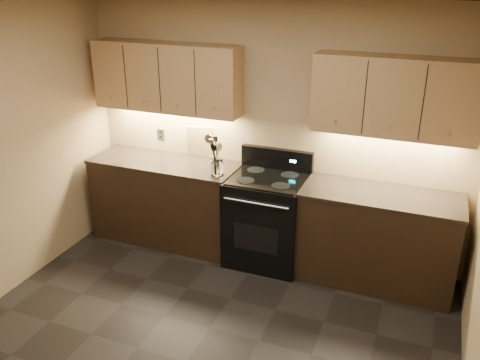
# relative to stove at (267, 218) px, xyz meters

# --- Properties ---
(ceiling) EXTENTS (4.00, 4.00, 0.00)m
(ceiling) POSITION_rel_stove_xyz_m (-0.08, -1.68, 2.12)
(ceiling) COLOR silver
(ceiling) RESTS_ON wall_back
(wall_back) EXTENTS (4.00, 0.04, 2.60)m
(wall_back) POSITION_rel_stove_xyz_m (-0.08, 0.32, 0.82)
(wall_back) COLOR tan
(wall_back) RESTS_ON ground
(counter_left) EXTENTS (1.62, 0.62, 0.93)m
(counter_left) POSITION_rel_stove_xyz_m (-1.18, 0.02, -0.01)
(counter_left) COLOR black
(counter_left) RESTS_ON ground
(counter_right) EXTENTS (1.46, 0.62, 0.93)m
(counter_right) POSITION_rel_stove_xyz_m (1.10, 0.02, -0.01)
(counter_right) COLOR black
(counter_right) RESTS_ON ground
(stove) EXTENTS (0.76, 0.68, 1.14)m
(stove) POSITION_rel_stove_xyz_m (0.00, 0.00, 0.00)
(stove) COLOR black
(stove) RESTS_ON ground
(upper_cab_left) EXTENTS (1.60, 0.30, 0.70)m
(upper_cab_left) POSITION_rel_stove_xyz_m (-1.18, 0.17, 1.32)
(upper_cab_left) COLOR tan
(upper_cab_left) RESTS_ON wall_back
(upper_cab_right) EXTENTS (1.44, 0.30, 0.70)m
(upper_cab_right) POSITION_rel_stove_xyz_m (1.10, 0.17, 1.32)
(upper_cab_right) COLOR tan
(upper_cab_right) RESTS_ON wall_back
(outlet_plate) EXTENTS (0.08, 0.01, 0.12)m
(outlet_plate) POSITION_rel_stove_xyz_m (-1.38, 0.31, 0.64)
(outlet_plate) COLOR #B2B5BA
(outlet_plate) RESTS_ON wall_back
(utensil_crock) EXTENTS (0.13, 0.13, 0.16)m
(utensil_crock) POSITION_rel_stove_xyz_m (-0.50, -0.11, 0.52)
(utensil_crock) COLOR white
(utensil_crock) RESTS_ON counter_left
(cutting_board) EXTENTS (0.29, 0.13, 0.35)m
(cutting_board) POSITION_rel_stove_xyz_m (-0.88, 0.29, 0.63)
(cutting_board) COLOR tan
(cutting_board) RESTS_ON counter_left
(wooden_spoon) EXTENTS (0.13, 0.11, 0.32)m
(wooden_spoon) POSITION_rel_stove_xyz_m (-0.53, -0.13, 0.62)
(wooden_spoon) COLOR tan
(wooden_spoon) RESTS_ON utensil_crock
(black_spoon) EXTENTS (0.09, 0.17, 0.35)m
(black_spoon) POSITION_rel_stove_xyz_m (-0.51, -0.10, 0.64)
(black_spoon) COLOR black
(black_spoon) RESTS_ON utensil_crock
(black_turner) EXTENTS (0.16, 0.18, 0.40)m
(black_turner) POSITION_rel_stove_xyz_m (-0.48, -0.13, 0.66)
(black_turner) COLOR black
(black_turner) RESTS_ON utensil_crock
(steel_spatula) EXTENTS (0.17, 0.14, 0.40)m
(steel_spatula) POSITION_rel_stove_xyz_m (-0.47, -0.11, 0.66)
(steel_spatula) COLOR silver
(steel_spatula) RESTS_ON utensil_crock
(steel_skimmer) EXTENTS (0.23, 0.14, 0.40)m
(steel_skimmer) POSITION_rel_stove_xyz_m (-0.47, -0.13, 0.66)
(steel_skimmer) COLOR silver
(steel_skimmer) RESTS_ON utensil_crock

